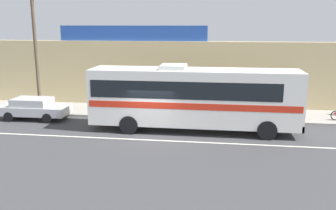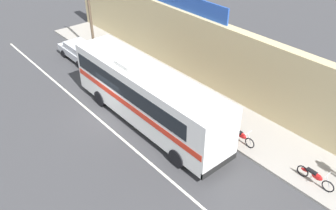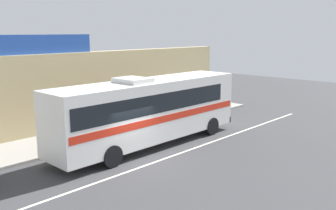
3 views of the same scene
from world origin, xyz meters
name	(u,v)px [view 3 (image 3 of 3)]	position (x,y,z in m)	size (l,w,h in m)	color
ground_plane	(135,161)	(0.00, 0.00, 0.00)	(70.00, 70.00, 0.00)	#3A3A3D
sidewalk_slab	(75,138)	(0.00, 5.20, 0.07)	(30.00, 3.60, 0.14)	gray
storefront_facade	(53,94)	(0.00, 7.35, 2.40)	(30.00, 0.70, 4.80)	tan
storefront_billboard	(3,45)	(-2.70, 7.35, 5.35)	(10.91, 0.12, 1.10)	#234CAD
road_center_stripe	(147,165)	(0.00, -0.80, 0.00)	(30.00, 0.14, 0.01)	silver
intercity_bus	(149,108)	(2.18, 1.31, 2.07)	(11.73, 2.61, 3.78)	white
motorcycle_orange	(175,113)	(7.21, 4.01, 0.57)	(1.84, 0.56, 0.94)	black
motorcycle_green	(210,104)	(11.54, 4.29, 0.57)	(1.95, 0.56, 0.94)	black
pedestrian_near_shop	(202,93)	(12.30, 5.62, 1.14)	(0.30, 0.48, 1.72)	black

